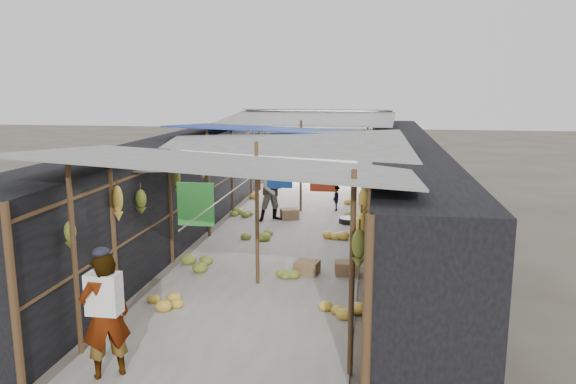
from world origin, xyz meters
The scene contains 14 objects.
ground centered at (0.00, 0.00, 0.00)m, with size 80.00×80.00×0.00m, color #6B6356.
aisle_slab centered at (0.00, 6.50, 0.01)m, with size 3.60×16.00×0.02m, color #9E998E.
stall_left centered at (-2.70, 6.50, 1.15)m, with size 1.40×15.00×2.30m, color black.
stall_right centered at (2.70, 6.50, 1.15)m, with size 1.40×15.00×2.30m, color black.
crate_near centered at (0.82, 3.67, 0.13)m, with size 0.44×0.35×0.27m, color #906A49.
crate_mid centered at (1.57, 3.74, 0.13)m, with size 0.44×0.35×0.27m, color #906A49.
crate_back centered at (-0.17, 7.99, 0.15)m, with size 0.46×0.38×0.29m, color #906A49.
black_basin centered at (1.43, 7.78, 0.08)m, with size 0.53×0.53×0.16m, color black.
vendor_elderly centered at (-1.16, -0.50, 0.80)m, with size 0.58×0.38×1.60m, color white.
shopper_blue centered at (-0.55, 7.77, 0.86)m, with size 0.84×0.65×1.73m, color #204DA3.
vendor_seated centered at (0.97, 9.19, 0.39)m, with size 0.50×0.29×0.78m, color #47423E.
market_canopy centered at (0.03, 6.83, 2.40)m, with size 5.62×15.20×2.77m.
hanging_bananas centered at (0.17, 6.67, 1.67)m, with size 3.95×13.84×0.89m.
floor_bananas centered at (0.03, 6.32, 0.15)m, with size 3.71×9.60×0.34m.
Camera 1 is at (2.02, -6.50, 3.57)m, focal length 35.00 mm.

